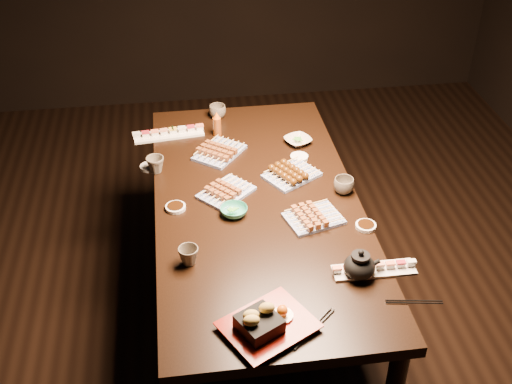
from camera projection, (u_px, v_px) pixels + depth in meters
ground at (294, 317)px, 3.29m from camera, size 5.00×5.00×0.00m
dining_table at (257, 266)px, 3.05m from camera, size 1.28×1.96×0.75m
sushi_platter_near at (374, 267)px, 2.45m from camera, size 0.32×0.09×0.04m
sushi_platter_far at (168, 132)px, 3.29m from camera, size 0.37×0.14×0.04m
yakitori_plate_center at (226, 189)px, 2.87m from camera, size 0.28×0.28×0.06m
yakitori_plate_right at (314, 215)px, 2.71m from camera, size 0.27×0.22×0.06m
yakitori_plate_left at (219, 149)px, 3.14m from camera, size 0.29×0.30×0.06m
tsukune_plate at (292, 171)px, 2.98m from camera, size 0.29×0.27×0.06m
edamame_bowl_green at (234, 211)px, 2.75m from camera, size 0.13×0.13×0.04m
edamame_bowl_cream at (298, 141)px, 3.23m from camera, size 0.17×0.17×0.03m
tempura_tray at (268, 318)px, 2.19m from camera, size 0.38×0.36×0.11m
teacup_near_left at (189, 256)px, 2.48m from camera, size 0.10×0.10×0.07m
teacup_mid_right at (344, 186)px, 2.87m from camera, size 0.13×0.13×0.07m
teacup_far_left at (155, 165)px, 3.01m from camera, size 0.12×0.12×0.08m
teacup_far_right at (217, 111)px, 3.44m from camera, size 0.11×0.11×0.07m
teapot at (360, 264)px, 2.41m from camera, size 0.15×0.15×0.12m
condiment_bottle at (217, 124)px, 3.27m from camera, size 0.05×0.05×0.13m
sauce_dish_west at (176, 207)px, 2.79m from camera, size 0.12×0.12×0.02m
sauce_dish_east at (299, 157)px, 3.12m from camera, size 0.11×0.11×0.02m
sauce_dish_se at (366, 226)px, 2.68m from camera, size 0.09×0.09×0.02m
sauce_dish_nw at (149, 167)px, 3.05m from camera, size 0.09×0.09×0.01m
chopsticks_near at (313, 328)px, 2.22m from camera, size 0.19×0.18×0.01m
chopsticks_se at (414, 302)px, 2.33m from camera, size 0.21×0.05×0.01m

